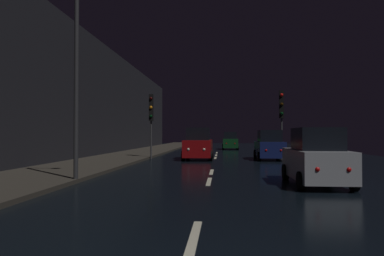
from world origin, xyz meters
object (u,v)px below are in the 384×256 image
(car_distant_taillights, at_px, (230,141))
(streetlamp_overhead, at_px, (88,34))
(car_parked_right_far, at_px, (269,146))
(traffic_light_far_right, at_px, (282,110))
(car_approaching_headlights, at_px, (198,145))
(car_parked_right_near, at_px, (316,159))
(traffic_light_far_left, at_px, (151,112))

(car_distant_taillights, bearing_deg, streetlamp_overhead, 168.64)
(car_parked_right_far, distance_m, car_distant_taillights, 16.55)
(car_parked_right_far, height_order, car_distant_taillights, car_parked_right_far)
(traffic_light_far_right, bearing_deg, car_approaching_headlights, -85.85)
(car_approaching_headlights, relative_size, car_parked_right_far, 1.08)
(car_parked_right_far, xyz_separation_m, car_distant_taillights, (-2.30, 16.39, -0.00))
(car_approaching_headlights, height_order, car_parked_right_far, car_approaching_headlights)
(car_distant_taillights, bearing_deg, car_parked_right_far, -172.02)
(traffic_light_far_right, bearing_deg, car_parked_right_near, 1.43)
(traffic_light_far_right, relative_size, streetlamp_overhead, 0.58)
(traffic_light_far_right, bearing_deg, streetlamp_overhead, -30.94)
(car_parked_right_near, distance_m, car_distant_taillights, 28.46)
(traffic_light_far_left, xyz_separation_m, car_parked_right_near, (8.29, -12.00, -2.42))
(traffic_light_far_right, distance_m, car_parked_right_near, 12.02)
(car_approaching_headlights, distance_m, car_distant_taillights, 16.73)
(car_parked_right_far, bearing_deg, car_parked_right_near, -180.00)
(traffic_light_far_right, distance_m, car_parked_right_far, 2.64)
(car_approaching_headlights, bearing_deg, car_parked_right_far, 91.65)
(traffic_light_far_left, distance_m, car_parked_right_far, 8.63)
(car_approaching_headlights, height_order, car_distant_taillights, car_approaching_headlights)
(streetlamp_overhead, distance_m, car_distant_taillights, 29.65)
(traffic_light_far_left, xyz_separation_m, car_approaching_headlights, (3.39, -0.16, -2.32))
(traffic_light_far_right, height_order, car_parked_right_near, traffic_light_far_right)
(traffic_light_far_left, xyz_separation_m, streetlamp_overhead, (0.22, -12.37, 2.03))
(car_parked_right_near, distance_m, car_parked_right_far, 11.98)
(traffic_light_far_left, bearing_deg, car_parked_right_near, 27.34)
(streetlamp_overhead, relative_size, car_distant_taillights, 2.05)
(car_approaching_headlights, distance_m, car_parked_right_far, 4.90)
(streetlamp_overhead, xyz_separation_m, car_approaching_headlights, (3.18, 12.21, -4.34))
(car_distant_taillights, bearing_deg, car_parked_right_near, -175.37)
(car_distant_taillights, bearing_deg, car_approaching_headlights, 171.06)
(traffic_light_far_left, height_order, streetlamp_overhead, streetlamp_overhead)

